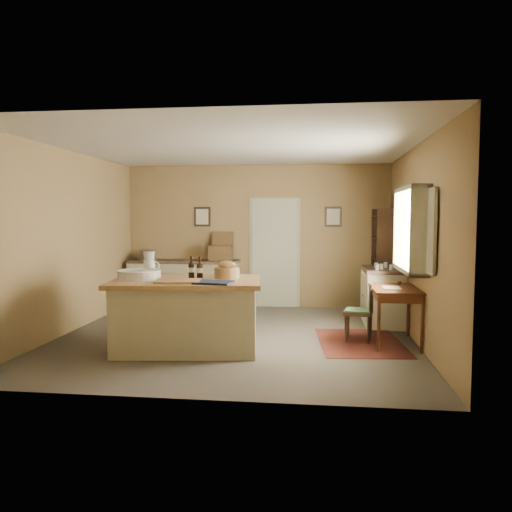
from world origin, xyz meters
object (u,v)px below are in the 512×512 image
at_px(desk_chair, 358,312).
at_px(shelving_unit, 385,262).
at_px(work_island, 187,312).
at_px(writing_desk, 395,294).
at_px(right_cabinet, 382,296).
at_px(sideboard, 185,282).

distance_m(desk_chair, shelving_unit, 2.22).
relative_size(desk_chair, shelving_unit, 0.43).
bearing_deg(desk_chair, work_island, -153.35).
xyz_separation_m(writing_desk, right_cabinet, (-0.00, 1.28, -0.22)).
bearing_deg(right_cabinet, desk_chair, -111.67).
height_order(writing_desk, desk_chair, writing_desk).
distance_m(sideboard, desk_chair, 3.81).
relative_size(sideboard, shelving_unit, 1.12).
height_order(right_cabinet, shelving_unit, shelving_unit).
height_order(work_island, right_cabinet, work_island).
bearing_deg(work_island, right_cabinet, 27.71).
bearing_deg(shelving_unit, work_island, -136.49).
bearing_deg(writing_desk, shelving_unit, 86.02).
bearing_deg(shelving_unit, sideboard, 176.90).
height_order(sideboard, right_cabinet, sideboard).
bearing_deg(writing_desk, desk_chair, 170.42).
height_order(work_island, writing_desk, work_island).
bearing_deg(sideboard, writing_desk, -33.50).
height_order(sideboard, desk_chair, sideboard).
relative_size(writing_desk, shelving_unit, 0.54).
bearing_deg(desk_chair, sideboard, 153.72).
xyz_separation_m(sideboard, writing_desk, (3.54, -2.34, 0.19)).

